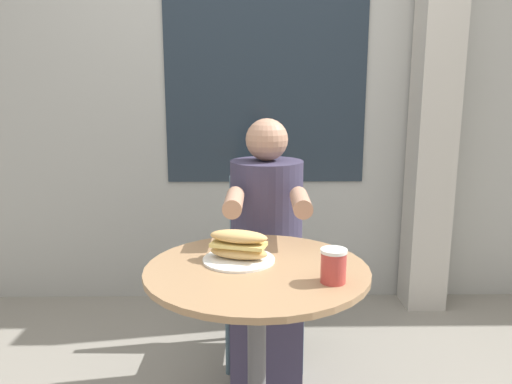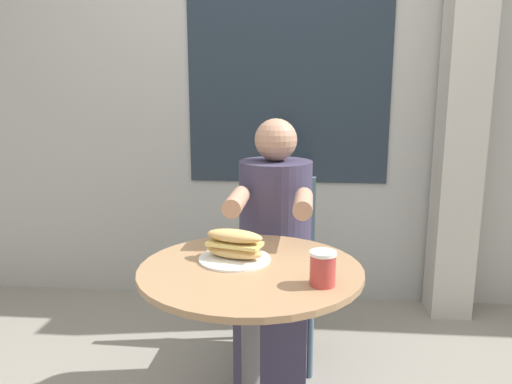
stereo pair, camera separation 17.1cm
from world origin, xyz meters
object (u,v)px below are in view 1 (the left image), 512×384
Objects in this scene: cafe_table at (257,326)px; diner_chair at (265,249)px; sandwich_on_plate at (239,248)px; drink_cup at (333,266)px; seated_diner at (266,275)px.

diner_chair is at bearing 86.59° from cafe_table.
diner_chair reaches higher than cafe_table.
drink_cup is (0.28, -0.19, 0.01)m from sandwich_on_plate.
seated_diner reaches higher than diner_chair.
seated_diner is 0.55m from sandwich_on_plate.
sandwich_on_plate is at bearing 133.82° from cafe_table.
sandwich_on_plate is at bearing 145.93° from drink_cup.
cafe_table is 3.19× the size of sandwich_on_plate.
seated_diner is at bearing 104.66° from drink_cup.
sandwich_on_plate is at bearing 78.56° from seated_diner.
sandwich_on_plate is at bearing 83.76° from diner_chair.
cafe_table is 7.48× the size of drink_cup.
seated_diner is 5.02× the size of sandwich_on_plate.
diner_chair is 0.86m from sandwich_on_plate.
sandwich_on_plate reaches higher than cafe_table.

